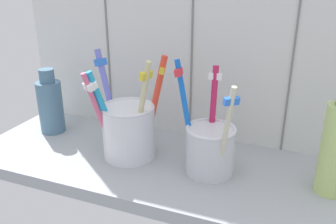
% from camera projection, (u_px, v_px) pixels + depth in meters
% --- Properties ---
extents(counter_slab, '(0.64, 0.22, 0.02)m').
position_uv_depth(counter_slab, '(168.00, 168.00, 0.56)').
color(counter_slab, '#9EA3A8').
rests_on(counter_slab, ground).
extents(tile_wall_back, '(0.64, 0.02, 0.45)m').
position_uv_depth(tile_wall_back, '(195.00, 18.00, 0.58)').
color(tile_wall_back, silver).
rests_on(tile_wall_back, ground).
extents(toothbrush_cup_left, '(0.13, 0.10, 0.16)m').
position_uv_depth(toothbrush_cup_left, '(128.00, 127.00, 0.56)').
color(toothbrush_cup_left, white).
rests_on(toothbrush_cup_left, counter_slab).
extents(toothbrush_cup_right, '(0.10, 0.09, 0.17)m').
position_uv_depth(toothbrush_cup_right, '(210.00, 146.00, 0.52)').
color(toothbrush_cup_right, silver).
rests_on(toothbrush_cup_right, counter_slab).
extents(ceramic_vase, '(0.04, 0.04, 0.12)m').
position_uv_depth(ceramic_vase, '(51.00, 105.00, 0.65)').
color(ceramic_vase, slate).
rests_on(ceramic_vase, counter_slab).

